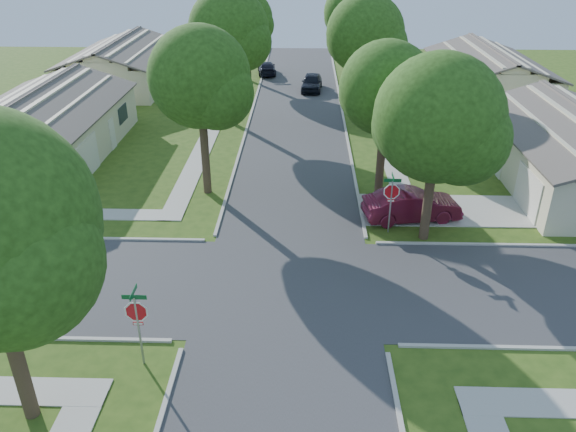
# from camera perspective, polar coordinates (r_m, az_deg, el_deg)

# --- Properties ---
(ground) EXTENTS (100.00, 100.00, 0.00)m
(ground) POSITION_cam_1_polar(r_m,az_deg,el_deg) (23.16, -0.05, -7.14)
(ground) COLOR #2D4B14
(ground) RESTS_ON ground
(road_ns) EXTENTS (7.00, 100.00, 0.02)m
(road_ns) POSITION_cam_1_polar(r_m,az_deg,el_deg) (23.15, -0.05, -7.13)
(road_ns) COLOR #333335
(road_ns) RESTS_ON ground
(sidewalk_ne) EXTENTS (1.20, 40.00, 0.04)m
(sidewalk_ne) POSITION_cam_1_polar(r_m,az_deg,el_deg) (47.25, 8.51, 11.03)
(sidewalk_ne) COLOR #9E9B91
(sidewalk_ne) RESTS_ON ground
(sidewalk_nw) EXTENTS (1.20, 40.00, 0.04)m
(sidewalk_nw) POSITION_cam_1_polar(r_m,az_deg,el_deg) (47.40, -6.58, 11.20)
(sidewalk_nw) COLOR #9E9B91
(sidewalk_nw) RESTS_ON ground
(driveway) EXTENTS (8.80, 3.60, 0.05)m
(driveway) POSITION_cam_1_polar(r_m,az_deg,el_deg) (30.16, 15.56, 0.58)
(driveway) COLOR #9E9B91
(driveway) RESTS_ON ground
(stop_sign_sw) EXTENTS (1.05, 0.80, 2.98)m
(stop_sign_sw) POSITION_cam_1_polar(r_m,az_deg,el_deg) (18.91, -15.11, -9.66)
(stop_sign_sw) COLOR gray
(stop_sign_sw) RESTS_ON ground
(stop_sign_ne) EXTENTS (1.05, 0.80, 2.98)m
(stop_sign_ne) POSITION_cam_1_polar(r_m,az_deg,el_deg) (26.54, 10.47, 2.21)
(stop_sign_ne) COLOR gray
(stop_sign_ne) RESTS_ON ground
(tree_e_near) EXTENTS (4.97, 4.80, 8.28)m
(tree_e_near) POSITION_cam_1_polar(r_m,az_deg,el_deg) (29.34, 10.05, 12.23)
(tree_e_near) COLOR #38281C
(tree_e_near) RESTS_ON ground
(tree_e_mid) EXTENTS (5.59, 5.40, 9.21)m
(tree_e_mid) POSITION_cam_1_polar(r_m,az_deg,el_deg) (40.86, 7.92, 17.50)
(tree_e_mid) COLOR #38281C
(tree_e_mid) RESTS_ON ground
(tree_e_far) EXTENTS (5.17, 5.00, 8.72)m
(tree_e_far) POSITION_cam_1_polar(r_m,az_deg,el_deg) (53.70, 6.54, 19.62)
(tree_e_far) COLOR #38281C
(tree_e_far) RESTS_ON ground
(tree_w_near) EXTENTS (5.38, 5.20, 8.97)m
(tree_w_near) POSITION_cam_1_polar(r_m,az_deg,el_deg) (29.40, -8.83, 13.31)
(tree_w_near) COLOR #38281C
(tree_w_near) RESTS_ON ground
(tree_w_mid) EXTENTS (5.80, 5.60, 9.56)m
(tree_w_mid) POSITION_cam_1_polar(r_m,az_deg,el_deg) (40.94, -5.93, 17.96)
(tree_w_mid) COLOR #38281C
(tree_w_mid) RESTS_ON ground
(tree_w_far) EXTENTS (4.76, 4.60, 8.04)m
(tree_w_far) POSITION_cam_1_polar(r_m,az_deg,el_deg) (53.86, -4.10, 19.24)
(tree_w_far) COLOR #38281C
(tree_w_far) RESTS_ON ground
(tree_ne_corner) EXTENTS (5.80, 5.60, 8.66)m
(tree_ne_corner) POSITION_cam_1_polar(r_m,az_deg,el_deg) (25.12, 15.10, 9.01)
(tree_ne_corner) COLOR #38281C
(tree_ne_corner) RESTS_ON ground
(house_ne_far) EXTENTS (8.42, 13.60, 4.23)m
(house_ne_far) POSITION_cam_1_polar(r_m,az_deg,el_deg) (51.78, 19.50, 12.95)
(house_ne_far) COLOR beige
(house_ne_far) RESTS_ON ground
(house_nw_near) EXTENTS (8.42, 13.60, 4.23)m
(house_nw_near) POSITION_cam_1_polar(r_m,az_deg,el_deg) (39.62, -23.36, 8.13)
(house_nw_near) COLOR beige
(house_nw_near) RESTS_ON ground
(house_nw_far) EXTENTS (8.42, 13.60, 4.23)m
(house_nw_far) POSITION_cam_1_polar(r_m,az_deg,el_deg) (54.92, -16.40, 14.16)
(house_nw_far) COLOR beige
(house_nw_far) RESTS_ON ground
(car_driveway) EXTENTS (5.00, 2.46, 1.58)m
(car_driveway) POSITION_cam_1_polar(r_m,az_deg,el_deg) (28.52, 12.48, 1.09)
(car_driveway) COLOR #591226
(car_driveway) RESTS_ON ground
(car_curb_east) EXTENTS (2.03, 4.38, 1.45)m
(car_curb_east) POSITION_cam_1_polar(r_m,az_deg,el_deg) (51.31, 2.42, 13.42)
(car_curb_east) COLOR black
(car_curb_east) RESTS_ON ground
(car_curb_west) EXTENTS (2.15, 4.35, 1.21)m
(car_curb_west) POSITION_cam_1_polar(r_m,az_deg,el_deg) (57.30, -2.18, 14.80)
(car_curb_west) COLOR black
(car_curb_west) RESTS_ON ground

